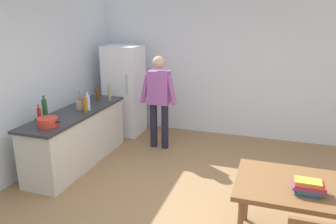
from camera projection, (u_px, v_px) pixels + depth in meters
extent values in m
plane|color=#936D47|center=(180.00, 210.00, 4.18)|extent=(14.00, 14.00, 0.00)
cube|color=silver|center=(223.00, 69.00, 6.52)|extent=(6.40, 0.12, 2.70)
cube|color=silver|center=(14.00, 89.00, 4.76)|extent=(0.12, 5.60, 2.70)
cube|color=beige|center=(78.00, 139.00, 5.39)|extent=(0.60, 2.12, 0.86)
cube|color=#2D2D33|center=(76.00, 112.00, 5.26)|extent=(0.64, 2.20, 0.04)
cube|color=white|center=(124.00, 90.00, 6.68)|extent=(0.70, 0.64, 1.80)
cylinder|color=#B2B2B7|center=(127.00, 85.00, 6.24)|extent=(0.02, 0.02, 0.40)
cylinder|color=#1E1E2D|center=(154.00, 125.00, 6.06)|extent=(0.13, 0.13, 0.84)
cylinder|color=#1E1E2D|center=(165.00, 126.00, 6.00)|extent=(0.13, 0.13, 0.84)
cube|color=#99519E|center=(159.00, 88.00, 5.82)|extent=(0.38, 0.22, 0.60)
sphere|color=tan|center=(159.00, 62.00, 5.69)|extent=(0.22, 0.22, 0.22)
cylinder|color=#99519E|center=(145.00, 88.00, 5.87)|extent=(0.20, 0.09, 0.55)
cylinder|color=#99519E|center=(172.00, 90.00, 5.72)|extent=(0.20, 0.09, 0.55)
cube|color=brown|center=(307.00, 188.00, 3.28)|extent=(1.40, 0.90, 0.05)
cylinder|color=brown|center=(247.00, 194.00, 3.89)|extent=(0.06, 0.06, 0.70)
cylinder|color=red|center=(48.00, 122.00, 4.54)|extent=(0.28, 0.28, 0.12)
cube|color=black|center=(37.00, 119.00, 4.58)|extent=(0.06, 0.03, 0.02)
cube|color=black|center=(58.00, 122.00, 4.48)|extent=(0.06, 0.03, 0.02)
cylinder|color=tan|center=(79.00, 105.00, 5.32)|extent=(0.11, 0.11, 0.14)
cylinder|color=olive|center=(80.00, 97.00, 5.28)|extent=(0.02, 0.05, 0.22)
cylinder|color=olive|center=(79.00, 97.00, 5.27)|extent=(0.02, 0.04, 0.22)
cylinder|color=gray|center=(110.00, 93.00, 5.87)|extent=(0.06, 0.06, 0.26)
cylinder|color=gray|center=(109.00, 85.00, 5.82)|extent=(0.02, 0.02, 0.06)
cylinder|color=#5B3314|center=(97.00, 95.00, 5.92)|extent=(0.06, 0.06, 0.20)
cylinder|color=#5B3314|center=(97.00, 88.00, 5.88)|extent=(0.02, 0.02, 0.06)
cylinder|color=#1E5123|center=(45.00, 109.00, 4.89)|extent=(0.08, 0.08, 0.28)
cylinder|color=#1E5123|center=(43.00, 98.00, 4.84)|extent=(0.03, 0.03, 0.06)
cylinder|color=#B22319|center=(39.00, 114.00, 4.78)|extent=(0.06, 0.06, 0.18)
cylinder|color=#B22319|center=(38.00, 106.00, 4.75)|extent=(0.02, 0.02, 0.06)
cylinder|color=#996619|center=(85.00, 105.00, 5.17)|extent=(0.06, 0.06, 0.22)
cylinder|color=#996619|center=(85.00, 97.00, 5.13)|extent=(0.03, 0.03, 0.06)
cylinder|color=silver|center=(88.00, 103.00, 5.27)|extent=(0.07, 0.07, 0.24)
cylinder|color=silver|center=(87.00, 94.00, 5.23)|extent=(0.03, 0.03, 0.06)
cube|color=#284C8E|center=(306.00, 191.00, 3.15)|extent=(0.21, 0.19, 0.03)
cube|color=#387A47|center=(309.00, 190.00, 3.11)|extent=(0.22, 0.14, 0.03)
cube|color=#753D7F|center=(307.00, 187.00, 3.12)|extent=(0.27, 0.19, 0.03)
cube|color=#B22D28|center=(310.00, 184.00, 3.10)|extent=(0.28, 0.19, 0.03)
cube|color=gold|center=(308.00, 182.00, 3.10)|extent=(0.24, 0.15, 0.03)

